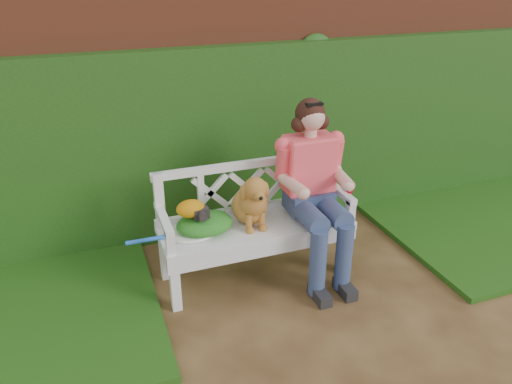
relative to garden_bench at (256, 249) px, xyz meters
name	(u,v)px	position (x,y,z in m)	size (l,w,h in m)	color
ground	(334,331)	(0.28, -0.82, -0.24)	(60.00, 60.00, 0.00)	#392411
brick_wall	(244,107)	(0.28, 1.08, 0.86)	(10.00, 0.30, 2.20)	brown
ivy_hedge	(252,140)	(0.28, 0.86, 0.61)	(10.00, 0.18, 1.70)	#255817
grass_right	(505,215)	(2.68, 0.08, -0.21)	(2.60, 2.00, 0.05)	#193A0F
garden_bench	(256,249)	(0.00, 0.00, 0.00)	(1.58, 0.60, 0.48)	white
seated_woman	(310,190)	(0.45, -0.02, 0.46)	(0.59, 0.79, 1.41)	#D03F6C
dog	(251,198)	(-0.04, 0.01, 0.46)	(0.29, 0.39, 0.44)	brown
tennis_racket	(188,233)	(-0.54, 0.01, 0.26)	(0.71, 0.30, 0.03)	white
green_bag	(205,223)	(-0.41, 0.01, 0.31)	(0.43, 0.33, 0.15)	#32842E
camera_item	(200,212)	(-0.44, -0.02, 0.42)	(0.12, 0.09, 0.08)	black
baseball_glove	(191,209)	(-0.51, 0.01, 0.45)	(0.21, 0.16, 0.13)	#BA7309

